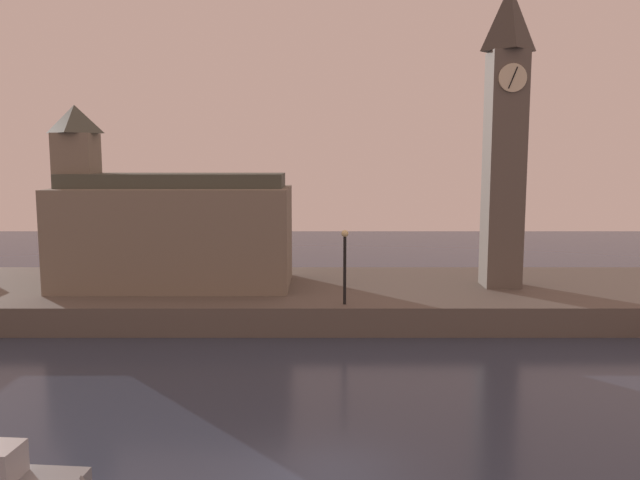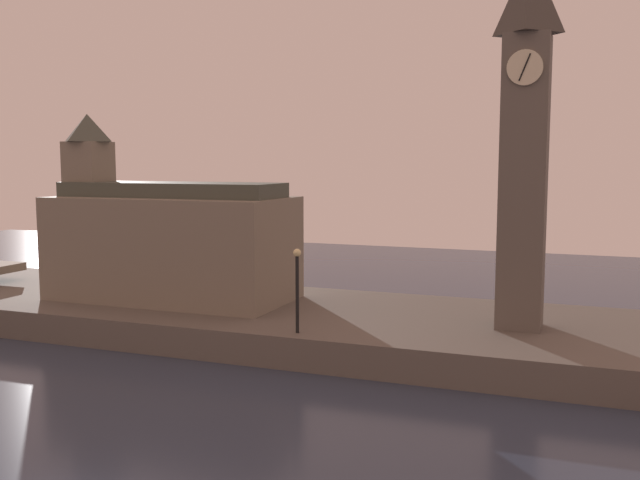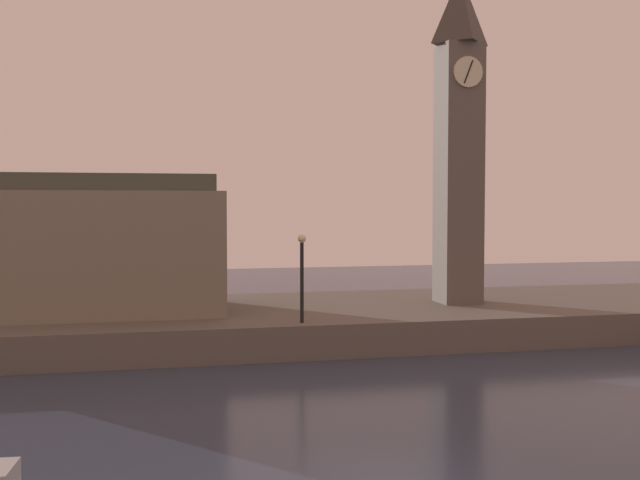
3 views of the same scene
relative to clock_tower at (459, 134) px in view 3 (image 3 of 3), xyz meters
The scene contains 4 objects.
far_embankment 13.91m from the clock_tower, behind, with size 70.00×12.00×1.50m, color #5B544C.
clock_tower is the anchor object (origin of this frame).
parliament_hall 20.17m from the clock_tower, behind, with size 13.40×6.32×10.41m.
streetlamp 12.16m from the clock_tower, 153.06° to the right, with size 0.36×0.36×3.83m.
Camera 3 is at (-5.48, -16.61, 6.63)m, focal length 42.03 mm.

